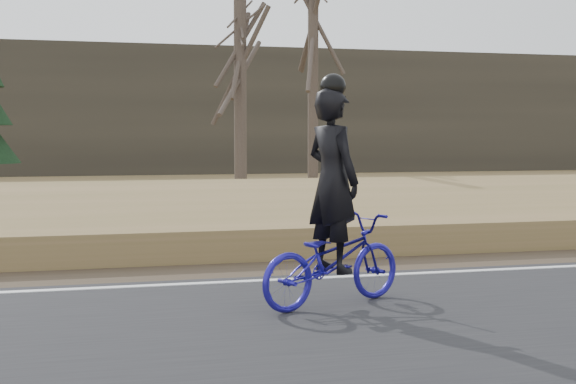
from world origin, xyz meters
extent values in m
plane|color=olive|center=(0.00, 0.00, 0.00)|extent=(120.00, 120.00, 0.00)
cube|color=silver|center=(0.00, 0.20, 0.07)|extent=(120.00, 0.12, 0.01)
cube|color=#473A2B|center=(0.00, 1.20, 0.02)|extent=(120.00, 1.60, 0.04)
cube|color=olive|center=(0.00, 4.20, 0.22)|extent=(120.00, 5.00, 0.44)
cube|color=slate|center=(0.00, 8.00, 0.23)|extent=(120.00, 3.00, 0.45)
cube|color=black|center=(0.00, 8.00, 0.52)|extent=(120.00, 2.40, 0.14)
cube|color=brown|center=(0.00, 7.28, 0.67)|extent=(120.00, 0.07, 0.15)
cube|color=brown|center=(0.00, 8.72, 0.67)|extent=(120.00, 0.07, 0.15)
cube|color=#383328|center=(0.00, 30.00, 3.00)|extent=(120.00, 4.00, 6.00)
imported|color=#1B148D|center=(-2.07, -1.32, 0.52)|extent=(1.86, 1.25, 0.93)
imported|color=black|center=(-2.07, -1.32, 1.34)|extent=(0.67, 0.80, 1.86)
sphere|color=black|center=(-2.07, -1.32, 2.29)|extent=(0.26, 0.26, 0.26)
cylinder|color=#4B3F37|center=(-0.16, 13.33, 3.16)|extent=(0.36, 0.36, 6.32)
cylinder|color=#4B3F37|center=(3.16, 17.39, 4.64)|extent=(0.36, 0.36, 9.27)
camera|label=1|loc=(-4.54, -9.07, 1.79)|focal=50.00mm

